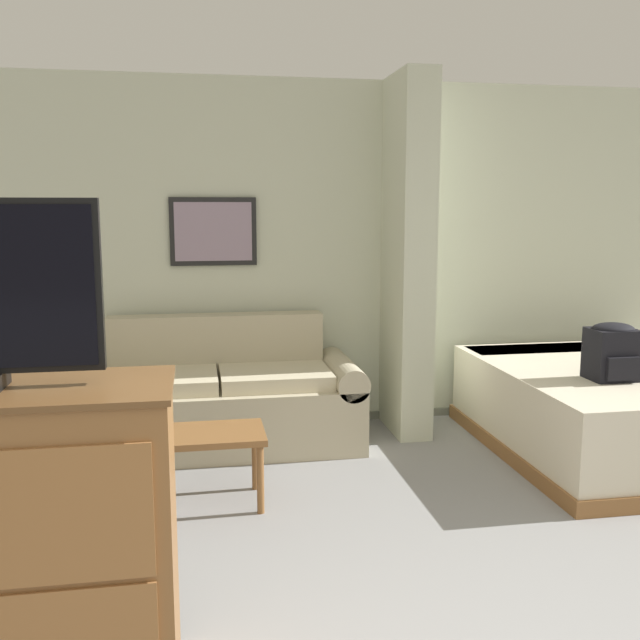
{
  "coord_description": "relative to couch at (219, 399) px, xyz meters",
  "views": [
    {
      "loc": [
        -0.98,
        -1.52,
        1.66
      ],
      "look_at": [
        -0.31,
        2.28,
        1.05
      ],
      "focal_mm": 40.0,
      "sensor_mm": 36.0,
      "label": 1
    }
  ],
  "objects": [
    {
      "name": "wall_back",
      "position": [
        0.83,
        0.48,
        0.97
      ],
      "size": [
        6.7,
        0.16,
        2.6
      ],
      "color": "beige",
      "rests_on": "ground_plane"
    },
    {
      "name": "wall_partition_pillar",
      "position": [
        1.39,
        0.11,
        0.97
      ],
      "size": [
        0.24,
        0.62,
        2.6
      ],
      "color": "beige",
      "rests_on": "ground_plane"
    },
    {
      "name": "couch",
      "position": [
        0.0,
        0.0,
        0.0
      ],
      "size": [
        1.98,
        0.84,
        0.89
      ],
      "color": "#B7AD8E",
      "rests_on": "ground_plane"
    },
    {
      "name": "coffee_table",
      "position": [
        -0.07,
        -1.03,
        0.03
      ],
      "size": [
        0.58,
        0.42,
        0.42
      ],
      "color": "brown",
      "rests_on": "ground_plane"
    },
    {
      "name": "side_table",
      "position": [
        -1.2,
        -0.05,
        0.11
      ],
      "size": [
        0.43,
        0.43,
        0.52
      ],
      "color": "brown",
      "rests_on": "ground_plane"
    },
    {
      "name": "table_lamp",
      "position": [
        -1.2,
        -0.05,
        0.46
      ],
      "size": [
        0.34,
        0.34,
        0.41
      ],
      "color": "tan",
      "rests_on": "side_table"
    },
    {
      "name": "bed",
      "position": [
        2.6,
        -0.59,
        -0.03
      ],
      "size": [
        1.52,
        1.95,
        0.59
      ],
      "color": "brown",
      "rests_on": "ground_plane"
    },
    {
      "name": "backpack",
      "position": [
        2.43,
        -0.9,
        0.45
      ],
      "size": [
        0.28,
        0.26,
        0.36
      ],
      "color": "black",
      "rests_on": "bed"
    }
  ]
}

